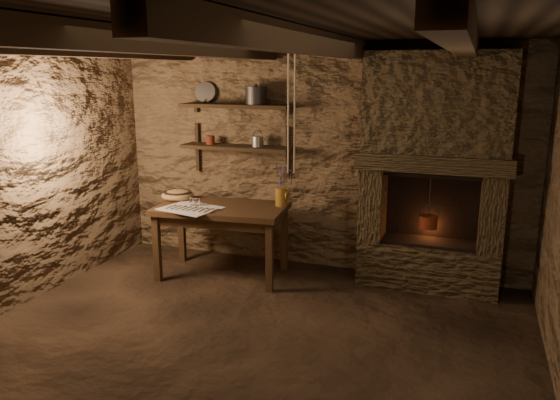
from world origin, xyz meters
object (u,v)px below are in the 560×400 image
(wooden_bowl, at_px, (178,195))
(stoneware_jug, at_px, (282,188))
(work_table, at_px, (222,238))
(iron_stockpot, at_px, (256,96))
(red_pot, at_px, (428,221))

(wooden_bowl, bearing_deg, stoneware_jug, 5.28)
(work_table, xyz_separation_m, iron_stockpot, (0.20, 0.49, 1.45))
(work_table, xyz_separation_m, red_pot, (2.05, 0.37, 0.29))
(work_table, height_order, red_pot, red_pot)
(stoneware_jug, bearing_deg, red_pot, -8.98)
(red_pot, bearing_deg, stoneware_jug, -174.26)
(stoneware_jug, height_order, red_pot, stoneware_jug)
(wooden_bowl, distance_m, iron_stockpot, 1.36)
(iron_stockpot, bearing_deg, work_table, -112.12)
(stoneware_jug, relative_size, wooden_bowl, 1.24)
(stoneware_jug, xyz_separation_m, iron_stockpot, (-0.38, 0.27, 0.91))
(work_table, bearing_deg, stoneware_jug, 14.86)
(stoneware_jug, bearing_deg, iron_stockpot, 130.36)
(wooden_bowl, height_order, red_pot, red_pot)
(iron_stockpot, bearing_deg, wooden_bowl, -154.30)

